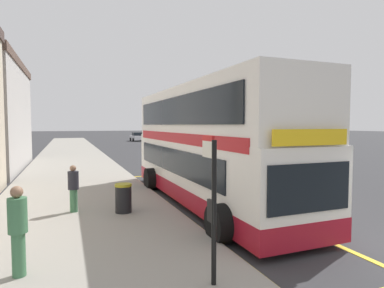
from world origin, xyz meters
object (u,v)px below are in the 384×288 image
parked_car_grey_kerbside (188,149)px  parked_car_white_distant (137,137)px  double_decker_bus (206,149)px  litter_bin (123,198)px  parked_car_white_across (160,140)px  pedestrian_further_back (18,227)px  bus_stop_sign (212,197)px  pedestrian_waiting_near_sign (73,187)px

parked_car_grey_kerbside → parked_car_white_distant: 31.74m
double_decker_bus → litter_bin: 3.69m
double_decker_bus → litter_bin: double_decker_bus is taller
parked_car_white_distant → parked_car_grey_kerbside: bearing=-96.3°
parked_car_white_across → pedestrian_further_back: size_ratio=2.45×
bus_stop_sign → pedestrian_further_back: 3.68m
bus_stop_sign → pedestrian_further_back: bus_stop_sign is taller
parked_car_grey_kerbside → bus_stop_sign: bearing=-111.3°
bus_stop_sign → parked_car_white_distant: 54.08m
bus_stop_sign → pedestrian_further_back: bearing=154.8°
pedestrian_further_back → litter_bin: pedestrian_further_back is taller
bus_stop_sign → litter_bin: bearing=97.8°
bus_stop_sign → parked_car_grey_kerbside: bus_stop_sign is taller
double_decker_bus → litter_bin: bearing=-166.4°
parked_car_white_across → litter_bin: (-10.72, -33.47, -0.19)m
parked_car_white_distant → double_decker_bus: bearing=-101.3°
parked_car_white_distant → litter_bin: (-10.35, -47.95, -0.19)m
parked_car_grey_kerbside → pedestrian_further_back: (-10.94, -19.98, 0.28)m
bus_stop_sign → pedestrian_waiting_near_sign: bearing=110.6°
double_decker_bus → parked_car_grey_kerbside: size_ratio=2.69×
bus_stop_sign → litter_bin: bus_stop_sign is taller
parked_car_grey_kerbside → parked_car_white_across: size_ratio=1.00×
double_decker_bus → pedestrian_further_back: size_ratio=6.58×
pedestrian_waiting_near_sign → pedestrian_further_back: 4.50m
parked_car_grey_kerbside → parked_car_white_distant: bearing=84.7°
bus_stop_sign → parked_car_grey_kerbside: bearing=70.4°
double_decker_bus → pedestrian_waiting_near_sign: (-4.80, -0.14, -1.10)m
parked_car_white_distant → bus_stop_sign: bearing=-103.0°
parked_car_white_across → litter_bin: bearing=-108.3°
pedestrian_waiting_near_sign → litter_bin: (1.51, -0.66, -0.35)m
double_decker_bus → litter_bin: (-3.29, -0.79, -1.45)m
pedestrian_waiting_near_sign → pedestrian_further_back: pedestrian_further_back is taller
parked_car_grey_kerbside → parked_car_white_distant: size_ratio=1.00×
parked_car_white_across → pedestrian_waiting_near_sign: (-12.23, -32.81, 0.17)m
bus_stop_sign → litter_bin: 5.42m
bus_stop_sign → litter_bin: (-0.72, 5.26, -1.10)m
pedestrian_waiting_near_sign → litter_bin: bearing=-23.5°
pedestrian_further_back → litter_bin: bearing=55.4°
parked_car_white_distant → pedestrian_further_back: 53.25m
parked_car_white_distant → litter_bin: 49.06m
parked_car_white_across → litter_bin: size_ratio=4.47×
parked_car_white_distant → pedestrian_waiting_near_sign: (-11.86, -47.29, 0.17)m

